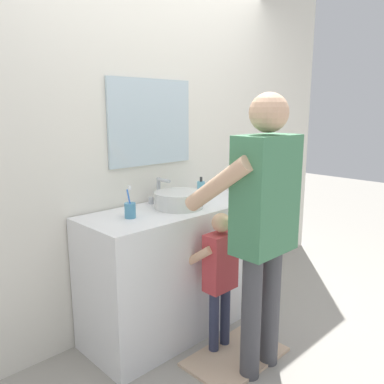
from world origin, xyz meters
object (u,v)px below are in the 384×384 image
(toothbrush_cup, at_px, (130,210))
(child_toddler, at_px, (219,270))
(soap_bottle, at_px, (201,190))
(adult_parent, at_px, (263,212))

(toothbrush_cup, height_order, child_toddler, toothbrush_cup)
(soap_bottle, xyz_separation_m, adult_parent, (-0.29, -0.77, 0.03))
(child_toddler, relative_size, adult_parent, 0.57)
(toothbrush_cup, distance_m, soap_bottle, 0.71)
(soap_bottle, relative_size, adult_parent, 0.10)
(toothbrush_cup, relative_size, child_toddler, 0.22)
(adult_parent, bearing_deg, soap_bottle, 69.60)
(toothbrush_cup, bearing_deg, adult_parent, -59.11)
(toothbrush_cup, xyz_separation_m, adult_parent, (0.42, -0.70, 0.04))
(toothbrush_cup, bearing_deg, child_toddler, -45.43)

